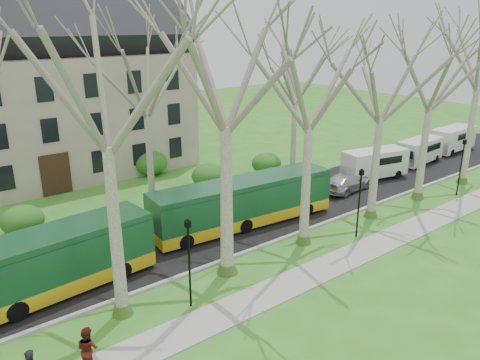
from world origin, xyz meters
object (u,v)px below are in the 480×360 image
at_px(van_b, 420,151).
at_px(van_c, 453,140).
at_px(bus_follow, 244,202).
at_px(van_a, 375,164).
at_px(pedestrian_b, 88,349).
at_px(bus_lead, 19,273).
at_px(sedan, 347,182).

bearing_deg(van_b, van_c, -0.73).
bearing_deg(bus_follow, van_a, 8.14).
distance_m(bus_follow, van_c, 28.06).
relative_size(van_b, pedestrian_b, 2.87).
distance_m(bus_follow, van_b, 21.56).
relative_size(van_a, pedestrian_b, 3.06).
distance_m(bus_lead, van_a, 28.34).
distance_m(van_a, van_b, 7.00).
xyz_separation_m(bus_follow, pedestrian_b, (-12.94, -6.93, -0.64)).
xyz_separation_m(bus_follow, van_b, (21.54, 0.83, -0.41)).
bearing_deg(bus_lead, van_c, -2.12).
distance_m(sedan, van_c, 17.71).
relative_size(sedan, van_b, 0.91).
relative_size(bus_lead, van_b, 2.46).
xyz_separation_m(van_b, van_c, (6.49, 0.35, 0.08)).
distance_m(bus_lead, van_b, 35.33).
xyz_separation_m(van_a, pedestrian_b, (-27.49, -7.60, -0.30)).
relative_size(bus_follow, van_c, 2.22).
relative_size(sedan, van_a, 0.85).
xyz_separation_m(bus_lead, sedan, (24.12, 0.81, -0.92)).
bearing_deg(sedan, pedestrian_b, 101.63).
bearing_deg(van_b, bus_follow, 178.40).
xyz_separation_m(bus_lead, van_b, (35.29, 1.58, -0.47)).
bearing_deg(bus_follow, sedan, 5.84).
relative_size(sedan, pedestrian_b, 2.60).
bearing_deg(van_a, pedestrian_b, -152.12).
height_order(bus_follow, van_c, bus_follow).
height_order(van_a, van_b, van_a).
bearing_deg(bus_follow, pedestrian_b, -146.36).
bearing_deg(van_a, bus_follow, -164.92).
bearing_deg(sedan, van_c, -91.44).
height_order(bus_lead, van_a, bus_lead).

